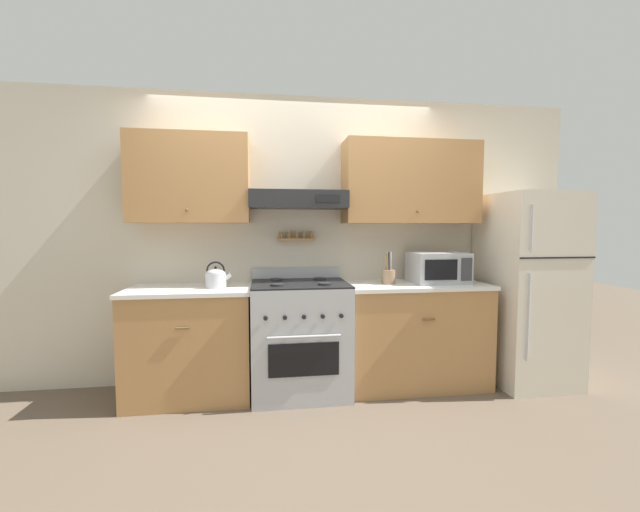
{
  "coord_description": "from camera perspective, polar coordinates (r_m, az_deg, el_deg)",
  "views": [
    {
      "loc": [
        -0.29,
        -2.92,
        1.38
      ],
      "look_at": [
        0.17,
        0.26,
        1.15
      ],
      "focal_mm": 22.0,
      "sensor_mm": 36.0,
      "label": 1
    }
  ],
  "objects": [
    {
      "name": "wall_back",
      "position": [
        3.54,
        -2.58,
        5.18
      ],
      "size": [
        5.2,
        0.46,
        2.55
      ],
      "color": "beige",
      "rests_on": "ground_plane"
    },
    {
      "name": "tea_kettle",
      "position": [
        3.28,
        -14.89,
        -3.03
      ],
      "size": [
        0.21,
        0.17,
        0.21
      ],
      "color": "#B7B7BC",
      "rests_on": "counter_left"
    },
    {
      "name": "utensil_crock",
      "position": [
        3.43,
        9.91,
        -2.89
      ],
      "size": [
        0.12,
        0.12,
        0.28
      ],
      "color": "#8E7051",
      "rests_on": "counter_right"
    },
    {
      "name": "refrigerator",
      "position": [
        3.97,
        27.81,
        -4.18
      ],
      "size": [
        0.67,
        0.75,
        1.68
      ],
      "color": "beige",
      "rests_on": "ground_plane"
    },
    {
      "name": "counter_right",
      "position": [
        3.62,
        13.48,
        -10.89
      ],
      "size": [
        1.23,
        0.64,
        0.9
      ],
      "color": "#AD7A47",
      "rests_on": "ground_plane"
    },
    {
      "name": "microwave",
      "position": [
        3.6,
        16.76,
        -1.61
      ],
      "size": [
        0.47,
        0.38,
        0.27
      ],
      "color": "#ADAFB5",
      "rests_on": "counter_right"
    },
    {
      "name": "counter_left",
      "position": [
        3.43,
        -18.28,
        -11.82
      ],
      "size": [
        0.98,
        0.64,
        0.9
      ],
      "color": "#AD7A47",
      "rests_on": "ground_plane"
    },
    {
      "name": "stove_range",
      "position": [
        3.35,
        -2.94,
        -11.68
      ],
      "size": [
        0.79,
        0.69,
        1.02
      ],
      "color": "#ADAFB5",
      "rests_on": "ground_plane"
    },
    {
      "name": "ground_plane",
      "position": [
        3.24,
        -2.41,
        -21.03
      ],
      "size": [
        16.0,
        16.0,
        0.0
      ],
      "primitive_type": "plane",
      "color": "brown"
    }
  ]
}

